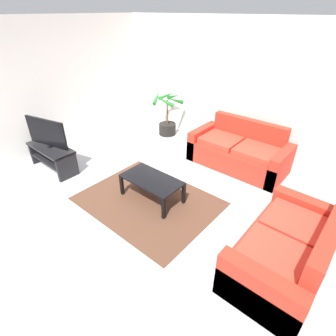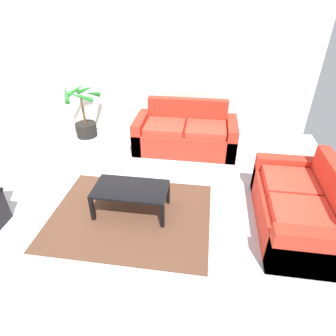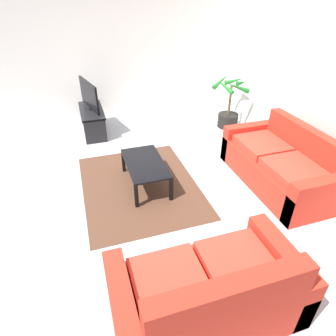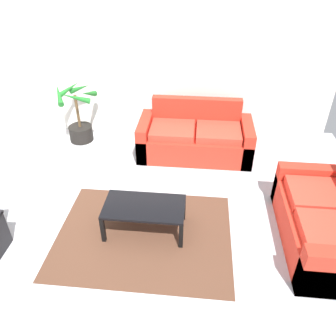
# 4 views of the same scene
# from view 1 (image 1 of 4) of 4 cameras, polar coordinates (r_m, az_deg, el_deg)

# --- Properties ---
(ground_plane) EXTENTS (6.60, 6.60, 0.00)m
(ground_plane) POSITION_cam_1_polar(r_m,az_deg,el_deg) (4.44, -7.07, -8.09)
(ground_plane) COLOR #B2B2B7
(wall_back) EXTENTS (6.00, 0.06, 2.70)m
(wall_back) POSITION_cam_1_polar(r_m,az_deg,el_deg) (6.03, 14.10, 16.49)
(wall_back) COLOR silver
(wall_back) RESTS_ON ground
(wall_left) EXTENTS (0.06, 6.00, 2.70)m
(wall_left) POSITION_cam_1_polar(r_m,az_deg,el_deg) (6.22, -27.91, 14.34)
(wall_left) COLOR silver
(wall_left) RESTS_ON ground
(couch_main) EXTENTS (1.90, 0.90, 0.90)m
(couch_main) POSITION_cam_1_polar(r_m,az_deg,el_deg) (5.53, 15.00, 3.29)
(couch_main) COLOR red
(couch_main) RESTS_ON ground
(couch_loveseat) EXTENTS (0.90, 1.68, 0.90)m
(couch_loveseat) POSITION_cam_1_polar(r_m,az_deg,el_deg) (3.61, 24.18, -16.09)
(couch_loveseat) COLOR red
(couch_loveseat) RESTS_ON ground
(tv_stand) EXTENTS (1.10, 0.45, 0.49)m
(tv_stand) POSITION_cam_1_polar(r_m,az_deg,el_deg) (5.69, -23.71, 2.66)
(tv_stand) COLOR black
(tv_stand) RESTS_ON ground
(tv) EXTENTS (0.92, 0.26, 0.57)m
(tv) POSITION_cam_1_polar(r_m,az_deg,el_deg) (5.51, -24.72, 6.97)
(tv) COLOR black
(tv) RESTS_ON tv_stand
(coffee_table) EXTENTS (1.01, 0.55, 0.40)m
(coffee_table) POSITION_cam_1_polar(r_m,az_deg,el_deg) (4.37, -3.54, -2.88)
(coffee_table) COLOR black
(coffee_table) RESTS_ON ground
(area_rug) EXTENTS (2.20, 1.70, 0.01)m
(area_rug) POSITION_cam_1_polar(r_m,az_deg,el_deg) (4.51, -4.28, -7.06)
(area_rug) COLOR #513323
(area_rug) RESTS_ON ground
(potted_palm) EXTENTS (0.74, 0.71, 1.08)m
(potted_palm) POSITION_cam_1_polar(r_m,az_deg,el_deg) (6.75, -0.16, 10.42)
(potted_palm) COLOR black
(potted_palm) RESTS_ON ground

